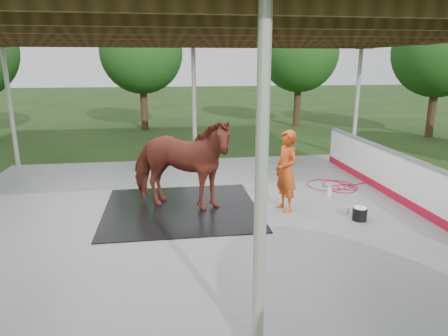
{
  "coord_description": "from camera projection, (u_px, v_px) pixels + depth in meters",
  "views": [
    {
      "loc": [
        -0.96,
        -8.55,
        3.31
      ],
      "look_at": [
        0.25,
        -0.33,
        1.11
      ],
      "focal_mm": 32.0,
      "sensor_mm": 36.0,
      "label": 1
    }
  ],
  "objects": [
    {
      "name": "ground",
      "position": [
        211.0,
        212.0,
        9.16
      ],
      "size": [
        100.0,
        100.0,
        0.0
      ],
      "primitive_type": "plane",
      "color": "#1E3814"
    },
    {
      "name": "concrete_slab",
      "position": [
        211.0,
        211.0,
        9.15
      ],
      "size": [
        12.0,
        10.0,
        0.05
      ],
      "primitive_type": "cube",
      "color": "slate",
      "rests_on": "ground"
    },
    {
      "name": "pavilion_structure",
      "position": [
        209.0,
        30.0,
        8.15
      ],
      "size": [
        12.6,
        10.6,
        4.05
      ],
      "color": "beige",
      "rests_on": "ground"
    },
    {
      "name": "dasher_board",
      "position": [
        399.0,
        179.0,
        9.66
      ],
      "size": [
        0.16,
        8.0,
        1.15
      ],
      "color": "#A50D25",
      "rests_on": "concrete_slab"
    },
    {
      "name": "tree_belt",
      "position": [
        218.0,
        41.0,
        9.09
      ],
      "size": [
        28.0,
        28.0,
        5.8
      ],
      "color": "#382314",
      "rests_on": "ground"
    },
    {
      "name": "rubber_mat",
      "position": [
        181.0,
        209.0,
        9.17
      ],
      "size": [
        3.46,
        3.24,
        0.03
      ],
      "primitive_type": "cube",
      "color": "black",
      "rests_on": "concrete_slab"
    },
    {
      "name": "horse",
      "position": [
        180.0,
        164.0,
        8.9
      ],
      "size": [
        2.72,
        2.0,
        2.09
      ],
      "primitive_type": "imported",
      "rotation": [
        0.0,
        0.0,
        1.17
      ],
      "color": "maroon",
      "rests_on": "rubber_mat"
    },
    {
      "name": "handler",
      "position": [
        286.0,
        171.0,
        8.9
      ],
      "size": [
        0.61,
        0.77,
        1.84
      ],
      "primitive_type": "imported",
      "rotation": [
        0.0,
        0.0,
        -1.29
      ],
      "color": "#C24514",
      "rests_on": "concrete_slab"
    },
    {
      "name": "wash_bucket",
      "position": [
        360.0,
        214.0,
        8.5
      ],
      "size": [
        0.31,
        0.31,
        0.29
      ],
      "color": "black",
      "rests_on": "concrete_slab"
    },
    {
      "name": "soap_bottle_a",
      "position": [
        329.0,
        191.0,
        9.99
      ],
      "size": [
        0.17,
        0.17,
        0.31
      ],
      "primitive_type": "imported",
      "rotation": [
        0.0,
        0.0,
        0.68
      ],
      "color": "silver",
      "rests_on": "concrete_slab"
    },
    {
      "name": "soap_bottle_b",
      "position": [
        347.0,
        209.0,
        8.92
      ],
      "size": [
        0.12,
        0.12,
        0.19
      ],
      "primitive_type": "imported",
      "rotation": [
        0.0,
        0.0,
        -1.03
      ],
      "color": "#338CD8",
      "rests_on": "concrete_slab"
    },
    {
      "name": "hose_coil",
      "position": [
        335.0,
        186.0,
        10.87
      ],
      "size": [
        2.23,
        1.28,
        0.02
      ],
      "color": "maroon",
      "rests_on": "concrete_slab"
    }
  ]
}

